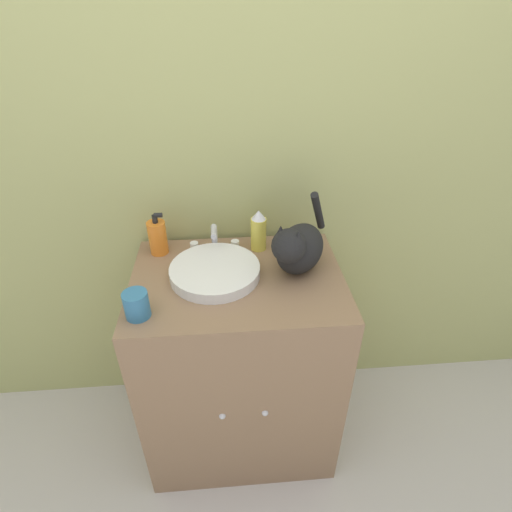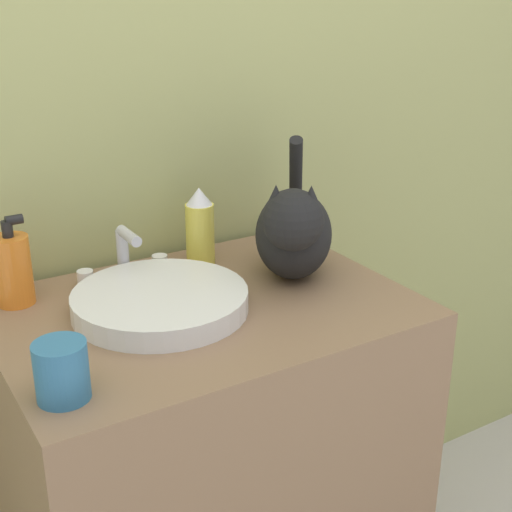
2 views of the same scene
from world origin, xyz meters
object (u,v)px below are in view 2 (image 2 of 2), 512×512
cat (294,230)px  spray_bottle (200,228)px  soap_bottle (13,269)px  cup (62,371)px

cat → spray_bottle: bearing=-107.7°
soap_bottle → cup: soap_bottle is taller
soap_bottle → spray_bottle: soap_bottle is taller
soap_bottle → spray_bottle: (0.38, -0.00, 0.01)m
cat → cup: 0.57m
cat → spray_bottle: size_ratio=1.98×
cup → cat: bearing=20.1°
cat → cup: cat is taller
cat → soap_bottle: cat is taller
cat → spray_bottle: 0.21m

